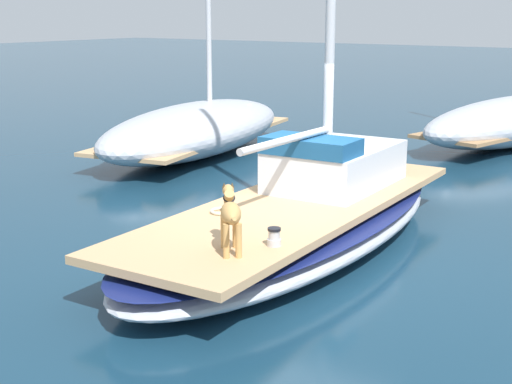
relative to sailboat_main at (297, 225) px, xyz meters
The scene contains 7 objects.
ground_plane 0.34m from the sailboat_main, ahead, with size 120.00×120.00×0.00m, color #143347.
sailboat_main is the anchor object (origin of this frame).
cabin_house 1.30m from the sailboat_main, 92.42° to the left, with size 1.49×2.27×0.84m.
dog_tan 2.39m from the sailboat_main, 77.32° to the right, with size 0.68×0.76×0.70m.
deck_winch 2.00m from the sailboat_main, 66.24° to the right, with size 0.16×0.16×0.21m.
coiled_rope 1.19m from the sailboat_main, 117.31° to the right, with size 0.32×0.32×0.04m, color beige.
moored_boat_port_side 7.22m from the sailboat_main, 140.09° to the left, with size 3.87×7.37×6.17m.
Camera 1 is at (5.03, -8.35, 3.22)m, focal length 51.21 mm.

